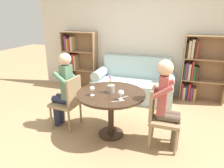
# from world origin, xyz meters

# --- Properties ---
(ground_plane) EXTENTS (16.00, 16.00, 0.00)m
(ground_plane) POSITION_xyz_m (0.00, 0.00, 0.00)
(ground_plane) COLOR tan
(back_wall) EXTENTS (5.20, 0.05, 2.70)m
(back_wall) POSITION_xyz_m (0.00, 2.05, 1.35)
(back_wall) COLOR beige
(back_wall) RESTS_ON ground_plane
(round_table) EXTENTS (1.04, 1.04, 0.73)m
(round_table) POSITION_xyz_m (0.00, 0.00, 0.60)
(round_table) COLOR #382619
(round_table) RESTS_ON ground_plane
(couch) EXTENTS (1.80, 0.80, 0.92)m
(couch) POSITION_xyz_m (0.00, 1.63, 0.31)
(couch) COLOR #A8C1C1
(couch) RESTS_ON ground_plane
(bookshelf_left) EXTENTS (0.88, 0.28, 1.44)m
(bookshelf_left) POSITION_xyz_m (-1.59, 1.89, 0.71)
(bookshelf_left) COLOR #93704C
(bookshelf_left) RESTS_ON ground_plane
(bookshelf_right) EXTENTS (0.88, 0.28, 1.44)m
(bookshelf_right) POSITION_xyz_m (1.35, 1.89, 0.68)
(bookshelf_right) COLOR #93704C
(bookshelf_right) RESTS_ON ground_plane
(chair_left) EXTENTS (0.45, 0.45, 0.90)m
(chair_left) POSITION_xyz_m (-0.75, 0.01, 0.49)
(chair_left) COLOR #937A56
(chair_left) RESTS_ON ground_plane
(chair_right) EXTENTS (0.43, 0.43, 0.90)m
(chair_right) POSITION_xyz_m (0.75, -0.03, 0.49)
(chair_right) COLOR #937A56
(chair_right) RESTS_ON ground_plane
(person_left) EXTENTS (0.43, 0.36, 1.29)m
(person_left) POSITION_xyz_m (-0.83, 0.02, 0.68)
(person_left) COLOR #282D47
(person_left) RESTS_ON ground_plane
(person_right) EXTENTS (0.42, 0.34, 1.29)m
(person_right) POSITION_xyz_m (0.83, -0.03, 0.70)
(person_right) COLOR brown
(person_right) RESTS_ON ground_plane
(wine_glass_left) EXTENTS (0.07, 0.07, 0.14)m
(wine_glass_left) POSITION_xyz_m (-0.22, -0.19, 0.83)
(wine_glass_left) COLOR white
(wine_glass_left) RESTS_ON round_table
(wine_glass_right) EXTENTS (0.08, 0.08, 0.14)m
(wine_glass_right) POSITION_xyz_m (0.21, -0.21, 0.83)
(wine_glass_right) COLOR white
(wine_glass_right) RESTS_ON round_table
(flower_vase) EXTENTS (0.12, 0.12, 0.27)m
(flower_vase) POSITION_xyz_m (-0.00, 0.00, 0.80)
(flower_vase) COLOR #9E9384
(flower_vase) RESTS_ON round_table
(knife_left_setting) EXTENTS (0.17, 0.10, 0.00)m
(knife_left_setting) POSITION_xyz_m (0.19, -0.27, 0.73)
(knife_left_setting) COLOR silver
(knife_left_setting) RESTS_ON round_table
(fork_left_setting) EXTENTS (0.13, 0.15, 0.00)m
(fork_left_setting) POSITION_xyz_m (0.22, -0.13, 0.73)
(fork_left_setting) COLOR silver
(fork_left_setting) RESTS_ON round_table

